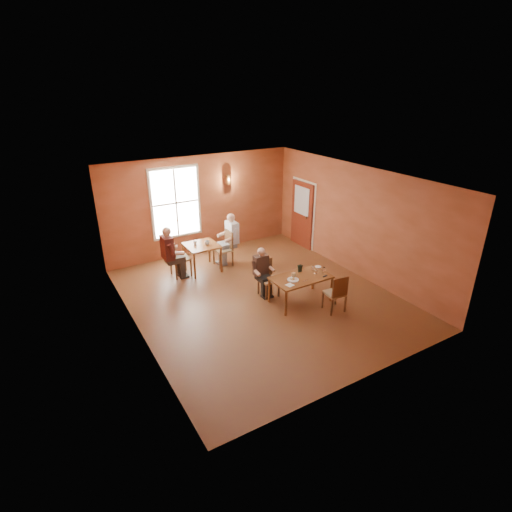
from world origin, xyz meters
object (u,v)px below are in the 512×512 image
main_table (300,289)px  chair_diner_main (269,279)px  diner_main (269,275)px  second_table (202,257)px  chair_diner_maroon (180,257)px  diner_white (224,242)px  diner_maroon (179,251)px  chair_diner_white (223,249)px  chair_empty (335,292)px

main_table → chair_diner_main: 0.83m
chair_diner_main → diner_main: 0.14m
second_table → chair_diner_maroon: size_ratio=0.82×
main_table → diner_white: (-0.65, 2.86, 0.39)m
second_table → diner_maroon: bearing=180.0°
main_table → chair_diner_white: (-0.68, 2.86, 0.18)m
diner_main → diner_white: (-0.15, 2.24, 0.13)m
chair_diner_main → chair_diner_maroon: chair_diner_maroon is taller
diner_white → chair_diner_main: bearing=-176.2°
second_table → chair_empty: bearing=-63.8°
main_table → diner_white: diner_white is taller
diner_maroon → chair_diner_main: bearing=34.3°
chair_diner_main → chair_diner_white: chair_diner_white is taller
chair_empty → second_table: bearing=122.3°
chair_diner_main → diner_white: 2.23m
main_table → diner_main: 0.84m
chair_diner_main → chair_empty: (0.94, -1.38, 0.01)m
chair_diner_white → diner_white: diner_white is taller
chair_empty → diner_maroon: diner_maroon is taller
diner_main → chair_diner_white: size_ratio=1.15×
chair_empty → second_table: (-1.76, 3.58, -0.08)m
second_table → main_table: bearing=-65.1°
main_table → second_table: size_ratio=1.62×
chair_empty → diner_white: diner_white is taller
main_table → chair_diner_main: chair_diner_main is taller
diner_main → chair_empty: bearing=124.9°
chair_diner_maroon → diner_maroon: diner_maroon is taller
chair_diner_white → chair_diner_maroon: size_ratio=0.97×
main_table → diner_white: size_ratio=0.98×
main_table → second_table: bearing=114.9°
chair_diner_maroon → diner_maroon: size_ratio=0.74×
second_table → diner_white: size_ratio=0.61×
diner_main → chair_diner_white: diner_main is taller
chair_diner_main → diner_white: (-0.15, 2.21, 0.26)m
second_table → chair_diner_white: chair_diner_white is taller
second_table → diner_main: bearing=-69.7°
diner_main → chair_diner_maroon: (-1.48, 2.24, -0.06)m
diner_white → chair_diner_maroon: bearing=90.0°
diner_white → diner_maroon: (-1.36, 0.00, 0.00)m
second_table → chair_diner_maroon: chair_diner_maroon is taller
diner_main → chair_diner_maroon: size_ratio=1.11×
main_table → diner_main: bearing=128.9°
chair_diner_white → chair_empty: bearing=-162.7°
chair_empty → diner_white: 3.75m
diner_main → chair_diner_white: (-0.18, 2.24, -0.08)m
diner_maroon → chair_empty: bearing=34.3°
second_table → chair_diner_white: size_ratio=0.85×
chair_diner_main → chair_empty: 1.67m
main_table → chair_diner_maroon: 3.48m
chair_diner_main → diner_maroon: bearing=-55.7°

